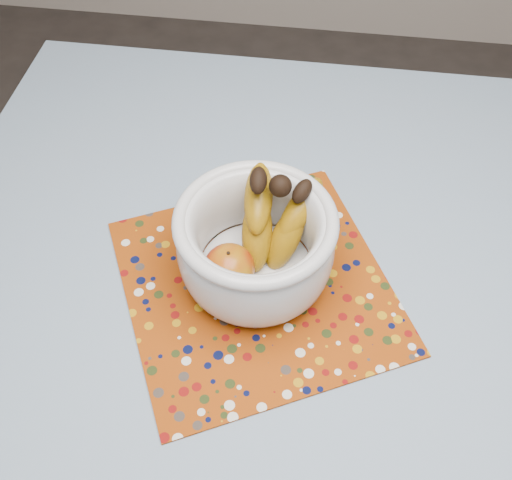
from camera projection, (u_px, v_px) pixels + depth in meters
table at (316, 362)px, 0.94m from camera, size 1.20×1.20×0.75m
tablecloth at (320, 336)px, 0.88m from camera, size 1.32×1.32×0.01m
placemat at (256, 285)px, 0.92m from camera, size 0.52×0.52×0.00m
fruit_bowl at (262, 238)px, 0.87m from camera, size 0.25×0.25×0.18m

